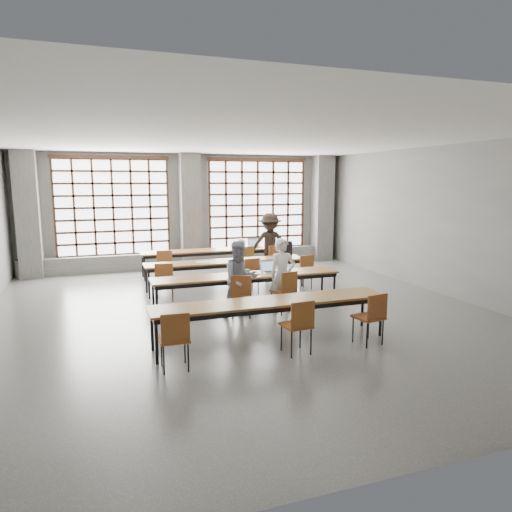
{
  "coord_description": "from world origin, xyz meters",
  "views": [
    {
      "loc": [
        -2.67,
        -8.65,
        2.68
      ],
      "look_at": [
        0.46,
        0.4,
        1.09
      ],
      "focal_mm": 32.0,
      "sensor_mm": 36.0,
      "label": 1
    }
  ],
  "objects": [
    {
      "name": "window_left",
      "position": [
        -2.25,
        5.42,
        1.9
      ],
      "size": [
        3.32,
        0.12,
        3.0
      ],
      "color": "white",
      "rests_on": "wall_back"
    },
    {
      "name": "desk_row_c",
      "position": [
        0.22,
        0.29,
        0.66
      ],
      "size": [
        4.0,
        0.7,
        0.73
      ],
      "color": "brown",
      "rests_on": "floor"
    },
    {
      "name": "wall_back",
      "position": [
        0.0,
        5.5,
        1.75
      ],
      "size": [
        10.0,
        0.0,
        10.0
      ],
      "primitive_type": "plane",
      "rotation": [
        1.57,
        0.0,
        0.0
      ],
      "color": "#595957",
      "rests_on": "floor"
    },
    {
      "name": "plastic_bag",
      "position": [
        1.25,
        4.02,
        0.87
      ],
      "size": [
        0.32,
        0.29,
        0.29
      ],
      "primitive_type": "ellipsoid",
      "rotation": [
        0.0,
        0.0,
        0.38
      ],
      "color": "white",
      "rests_on": "desk_row_a"
    },
    {
      "name": "green_box",
      "position": [
        0.17,
        0.37,
        0.78
      ],
      "size": [
        0.25,
        0.1,
        0.09
      ],
      "primitive_type": "cube",
      "rotation": [
        0.0,
        0.0,
        0.04
      ],
      "color": "green",
      "rests_on": "desk_row_c"
    },
    {
      "name": "chair_front_left",
      "position": [
        -0.1,
        -0.34,
        0.54
      ],
      "size": [
        0.52,
        0.52,
        0.88
      ],
      "color": "brown",
      "rests_on": "floor"
    },
    {
      "name": "paper_sheet_c",
      "position": [
        0.36,
        2.06,
        0.73
      ],
      "size": [
        0.32,
        0.24,
        0.0
      ],
      "primitive_type": "cube",
      "rotation": [
        0.0,
        0.0,
        0.12
      ],
      "color": "white",
      "rests_on": "desk_row_b"
    },
    {
      "name": "paper_sheet_a",
      "position": [
        -0.34,
        2.11,
        0.73
      ],
      "size": [
        0.33,
        0.26,
        0.0
      ],
      "primitive_type": "cube",
      "rotation": [
        0.0,
        0.0,
        -0.19
      ],
      "color": "silver",
      "rests_on": "desk_row_b"
    },
    {
      "name": "floor",
      "position": [
        0.0,
        0.0,
        0.0
      ],
      "size": [
        11.0,
        11.0,
        0.0
      ],
      "primitive_type": "plane",
      "color": "#51514E",
      "rests_on": "ground"
    },
    {
      "name": "chair_front_right",
      "position": [
        0.84,
        -0.34,
        0.54
      ],
      "size": [
        0.52,
        0.52,
        0.88
      ],
      "color": "brown",
      "rests_on": "floor"
    },
    {
      "name": "column_mid",
      "position": [
        0.0,
        5.22,
        1.75
      ],
      "size": [
        0.6,
        0.55,
        3.5
      ],
      "primitive_type": "cube",
      "color": "#51514E",
      "rests_on": "floor"
    },
    {
      "name": "sill_ledge",
      "position": [
        0.0,
        5.3,
        0.25
      ],
      "size": [
        9.8,
        0.35,
        0.5
      ],
      "primitive_type": "cube",
      "color": "#51514E",
      "rests_on": "floor"
    },
    {
      "name": "laptop_back",
      "position": [
        1.68,
        4.08,
        0.79
      ],
      "size": [
        0.41,
        0.37,
        0.26
      ],
      "color": "silver",
      "rests_on": "desk_row_a"
    },
    {
      "name": "student_female",
      "position": [
        -0.08,
        -0.21,
        0.76
      ],
      "size": [
        0.77,
        0.61,
        1.51
      ],
      "primitive_type": "imported",
      "rotation": [
        0.0,
        0.0,
        0.06
      ],
      "color": "#172445",
      "rests_on": "floor"
    },
    {
      "name": "paper_sheet_b",
      "position": [
        -0.04,
        2.01,
        0.73
      ],
      "size": [
        0.32,
        0.24,
        0.0
      ],
      "primitive_type": "cube",
      "rotation": [
        0.0,
        0.0,
        -0.1
      ],
      "color": "white",
      "rests_on": "desk_row_b"
    },
    {
      "name": "chair_back_left",
      "position": [
        -1.07,
        3.34,
        0.54
      ],
      "size": [
        0.5,
        0.51,
        0.88
      ],
      "color": "brown",
      "rests_on": "floor"
    },
    {
      "name": "desk_row_a",
      "position": [
        0.35,
        3.97,
        0.66
      ],
      "size": [
        4.0,
        0.7,
        0.73
      ],
      "color": "brown",
      "rests_on": "floor"
    },
    {
      "name": "column_left",
      "position": [
        -4.5,
        5.22,
        1.75
      ],
      "size": [
        0.6,
        0.55,
        3.5
      ],
      "primitive_type": "cube",
      "color": "#51514E",
      "rests_on": "floor"
    },
    {
      "name": "chair_mid_right",
      "position": [
        2.07,
        1.43,
        0.54
      ],
      "size": [
        0.48,
        0.49,
        0.88
      ],
      "color": "brown",
      "rests_on": "floor"
    },
    {
      "name": "column_right",
      "position": [
        4.5,
        5.22,
        1.75
      ],
      "size": [
        0.6,
        0.55,
        3.5
      ],
      "primitive_type": "cube",
      "color": "#51514E",
      "rests_on": "floor"
    },
    {
      "name": "chair_mid_centre",
      "position": [
        0.67,
        1.43,
        0.54
      ],
      "size": [
        0.46,
        0.47,
        0.88
      ],
      "color": "maroon",
      "rests_on": "floor"
    },
    {
      "name": "desk_row_b",
      "position": [
        0.26,
        2.06,
        0.66
      ],
      "size": [
        4.0,
        0.7,
        0.73
      ],
      "color": "brown",
      "rests_on": "floor"
    },
    {
      "name": "backpack",
      "position": [
        1.86,
        2.11,
        0.93
      ],
      "size": [
        0.36,
        0.28,
        0.4
      ],
      "primitive_type": "cube",
      "rotation": [
        0.0,
        0.0,
        -0.27
      ],
      "color": "black",
      "rests_on": "desk_row_b"
    },
    {
      "name": "wall_front",
      "position": [
        0.0,
        -5.5,
        1.75
      ],
      "size": [
        10.0,
        0.0,
        10.0
      ],
      "primitive_type": "plane",
      "rotation": [
        -1.57,
        0.0,
        0.0
      ],
      "color": "#595957",
      "rests_on": "floor"
    },
    {
      "name": "chair_near_mid",
      "position": [
        0.16,
        -2.48,
        0.54
      ],
      "size": [
        0.45,
        0.46,
        0.88
      ],
      "color": "brown",
      "rests_on": "floor"
    },
    {
      "name": "chair_back_right",
      "position": [
        1.97,
        3.34,
        0.54
      ],
      "size": [
        0.51,
        0.52,
        0.88
      ],
      "color": "brown",
      "rests_on": "floor"
    },
    {
      "name": "desk_row_d",
      "position": [
        -0.04,
        -1.85,
        0.66
      ],
      "size": [
        4.0,
        0.7,
        0.73
      ],
      "color": "brown",
      "rests_on": "floor"
    },
    {
      "name": "chair_back_mid",
      "position": [
        1.17,
        3.34,
        0.54
      ],
      "size": [
        0.53,
        0.53,
        0.88
      ],
      "color": "brown",
      "rests_on": "floor"
    },
    {
      "name": "red_pouch",
      "position": [
        -1.74,
        -2.4,
        0.5
      ],
      "size": [
        0.21,
        0.11,
        0.06
      ],
      "primitive_type": "cube",
      "rotation": [
        0.0,
        0.0,
        0.15
      ],
      "color": "#AC2815",
      "rests_on": "chair_near_left"
    },
    {
      "name": "wall_right",
      "position": [
        5.0,
        0.0,
        1.75
      ],
      "size": [
        0.0,
        11.0,
        11.0
      ],
      "primitive_type": "plane",
      "rotation": [
        1.57,
        0.0,
        -1.57
      ],
      "color": "#595957",
      "rests_on": "floor"
    },
    {
      "name": "phone",
      "position": [
        0.4,
        0.19,
        0.74
      ],
      "size": [
        0.14,
        0.1,
        0.01
      ],
      "primitive_type": "cube",
      "rotation": [
        0.0,
        0.0,
        -0.38
      ],
      "color": "black",
      "rests_on": "desk_row_c"
    },
    {
      "name": "laptop_front",
      "position": [
        0.76,
        0.4,
        0.79
      ],
      "size": [
        0.4,
        0.35,
        0.26
      ],
      "color": "#ADACB1",
      "rests_on": "desk_row_c"
    },
    {
      "name": "chair_mid_left",
      "position": [
        -1.35,
        1.43,
        0.54
      ],
      "size": [
        0.48,
        0.49,
        0.88
      ],
      "color": "brown",
      "rests_on": "floor"
    },
    {
      "name": "ceiling",
      "position": [
        0.0,
        0.0,
        3.5
      ],
      "size": [
        11.0,
        11.0,
        0.0
      ],
      "primitive_type": "plane",
      "rotation": [
        3.14,
        0.0,
        0.0
      ],
      "color": "silver",
      "rests_on": "floor"
    },
    {
      "name": "window_right",
      "position": [
        2.25,
        5.42,
        1.9
      ],
      "size": [
        3.32,
        0.12,
        3.0
      ],
      "color": "white",
      "rests_on": "wall_back"
    },
    {
      "name": "student_male",
      "position": [
        0.82,
        -0.21,
        0.76
      ],
      "size": [
        0.57,
        0.38,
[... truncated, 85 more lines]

